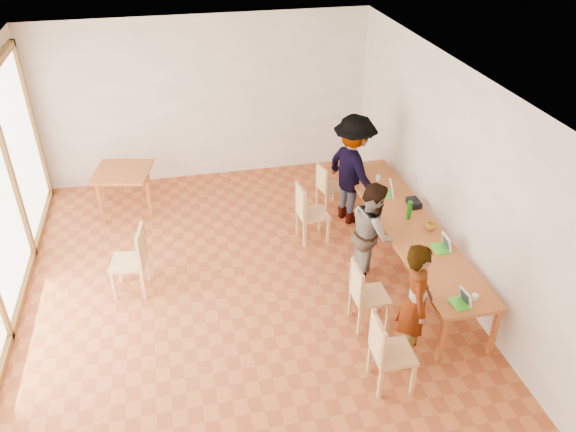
% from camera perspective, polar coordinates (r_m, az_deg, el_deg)
% --- Properties ---
extents(ground, '(8.00, 8.00, 0.00)m').
position_cam_1_polar(ground, '(7.75, -4.74, -9.12)').
color(ground, '#B05A2A').
rests_on(ground, ground).
extents(wall_back, '(6.00, 0.10, 3.00)m').
position_cam_1_polar(wall_back, '(10.48, -8.36, 11.61)').
color(wall_back, '#F0E1CF').
rests_on(wall_back, ground).
extents(wall_right, '(0.10, 8.00, 3.00)m').
position_cam_1_polar(wall_right, '(7.74, 17.28, 2.85)').
color(wall_right, '#F0E1CF').
rests_on(wall_right, ground).
extents(ceiling, '(6.00, 8.00, 0.04)m').
position_cam_1_polar(ceiling, '(6.21, -5.98, 12.41)').
color(ceiling, white).
rests_on(ceiling, wall_back).
extents(communal_table, '(0.80, 4.00, 0.75)m').
position_cam_1_polar(communal_table, '(8.25, 12.02, -0.90)').
color(communal_table, '#AC5826').
rests_on(communal_table, ground).
extents(side_table, '(0.90, 0.90, 0.75)m').
position_cam_1_polar(side_table, '(9.88, -16.45, 4.03)').
color(side_table, '#AC5826').
rests_on(side_table, ground).
extents(chair_near, '(0.46, 0.46, 0.51)m').
position_cam_1_polar(chair_near, '(6.44, 9.87, -12.88)').
color(chair_near, '#DEB76F').
rests_on(chair_near, ground).
extents(chair_mid, '(0.44, 0.44, 0.50)m').
position_cam_1_polar(chair_mid, '(7.17, 7.66, -7.36)').
color(chair_mid, '#DEB76F').
rests_on(chair_mid, ground).
extents(chair_far, '(0.48, 0.48, 0.51)m').
position_cam_1_polar(chair_far, '(8.70, 1.91, 0.86)').
color(chair_far, '#DEB76F').
rests_on(chair_far, ground).
extents(chair_empty, '(0.47, 0.47, 0.44)m').
position_cam_1_polar(chair_empty, '(9.59, 3.92, 3.40)').
color(chair_empty, '#DEB76F').
rests_on(chair_empty, ground).
extents(chair_spare, '(0.53, 0.53, 0.53)m').
position_cam_1_polar(chair_spare, '(7.91, -15.29, -3.76)').
color(chair_spare, '#DEB76F').
rests_on(chair_spare, ground).
extents(person_near, '(0.53, 0.66, 1.59)m').
position_cam_1_polar(person_near, '(6.74, 12.83, -8.55)').
color(person_near, gray).
rests_on(person_near, ground).
extents(person_mid, '(0.70, 0.84, 1.55)m').
position_cam_1_polar(person_mid, '(7.85, 8.55, -1.72)').
color(person_mid, gray).
rests_on(person_mid, ground).
extents(person_far, '(1.04, 1.36, 1.86)m').
position_cam_1_polar(person_far, '(9.14, 6.63, 4.68)').
color(person_far, gray).
rests_on(person_far, ground).
extents(laptop_near, '(0.22, 0.25, 0.19)m').
position_cam_1_polar(laptop_near, '(6.88, 17.24, -8.20)').
color(laptop_near, green).
rests_on(laptop_near, communal_table).
extents(laptop_mid, '(0.22, 0.26, 0.21)m').
position_cam_1_polar(laptop_mid, '(7.73, 15.47, -2.92)').
color(laptop_mid, green).
rests_on(laptop_mid, communal_table).
extents(laptop_far, '(0.29, 0.31, 0.22)m').
position_cam_1_polar(laptop_far, '(8.83, 10.16, 2.48)').
color(laptop_far, green).
rests_on(laptop_far, communal_table).
extents(yellow_mug, '(0.17, 0.17, 0.10)m').
position_cam_1_polar(yellow_mug, '(8.10, 14.26, -1.03)').
color(yellow_mug, gold).
rests_on(yellow_mug, communal_table).
extents(green_bottle, '(0.07, 0.07, 0.28)m').
position_cam_1_polar(green_bottle, '(8.24, 12.22, 0.58)').
color(green_bottle, '#106813').
rests_on(green_bottle, communal_table).
extents(clear_glass, '(0.07, 0.07, 0.09)m').
position_cam_1_polar(clear_glass, '(9.23, 9.14, 3.85)').
color(clear_glass, silver).
rests_on(clear_glass, communal_table).
extents(condiment_cup, '(0.08, 0.08, 0.06)m').
position_cam_1_polar(condiment_cup, '(7.02, 18.45, -7.80)').
color(condiment_cup, white).
rests_on(condiment_cup, communal_table).
extents(pink_phone, '(0.05, 0.10, 0.01)m').
position_cam_1_polar(pink_phone, '(9.01, 8.34, 2.89)').
color(pink_phone, '#C42C7A').
rests_on(pink_phone, communal_table).
extents(black_pouch, '(0.16, 0.26, 0.09)m').
position_cam_1_polar(black_pouch, '(8.63, 12.67, 1.31)').
color(black_pouch, black).
rests_on(black_pouch, communal_table).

